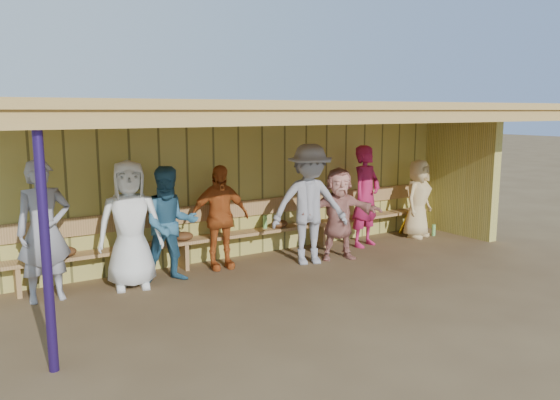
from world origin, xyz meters
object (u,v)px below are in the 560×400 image
(player_g, at_px, (366,196))
(bench, at_px, (255,225))
(player_b, at_px, (130,225))
(player_d, at_px, (219,217))
(player_e, at_px, (310,204))
(player_f, at_px, (339,214))
(player_a, at_px, (44,231))
(player_c, at_px, (170,225))
(player_h, at_px, (418,199))

(player_g, xyz_separation_m, bench, (-2.00, 0.44, -0.37))
(player_b, relative_size, player_d, 1.10)
(player_d, xyz_separation_m, player_e, (1.31, -0.51, 0.15))
(player_f, relative_size, bench, 0.20)
(player_b, bearing_deg, player_a, -170.48)
(player_b, xyz_separation_m, player_f, (3.28, -0.36, -0.13))
(player_c, distance_m, player_h, 4.97)
(player_a, bearing_deg, player_e, -5.42)
(bench, bearing_deg, player_c, -162.13)
(player_e, bearing_deg, player_f, 14.03)
(player_g, relative_size, bench, 0.24)
(player_b, distance_m, bench, 2.31)
(player_d, bearing_deg, player_a, -170.22)
(player_b, bearing_deg, player_g, 14.15)
(player_b, xyz_separation_m, player_e, (2.73, -0.32, 0.07))
(player_f, distance_m, player_g, 1.05)
(player_c, bearing_deg, player_e, 1.78)
(player_c, relative_size, player_g, 0.91)
(player_b, height_order, player_e, player_e)
(player_c, xyz_separation_m, player_f, (2.73, -0.33, -0.07))
(player_g, bearing_deg, player_d, 162.00)
(player_a, distance_m, player_b, 1.07)
(player_f, bearing_deg, player_d, -174.24)
(player_g, bearing_deg, player_b, 165.49)
(player_a, bearing_deg, player_d, 3.24)
(player_e, bearing_deg, bench, 140.16)
(player_h, xyz_separation_m, bench, (-3.29, 0.45, -0.21))
(player_f, relative_size, player_h, 1.01)
(player_c, distance_m, player_d, 0.90)
(player_e, relative_size, player_g, 1.05)
(player_a, bearing_deg, player_h, 0.33)
(player_f, bearing_deg, player_b, -163.96)
(player_f, bearing_deg, player_e, -162.07)
(player_a, relative_size, player_c, 1.10)
(player_d, height_order, player_h, player_d)
(player_g, height_order, bench, player_g)
(player_d, height_order, player_g, player_g)
(player_c, bearing_deg, player_b, -174.68)
(player_a, relative_size, player_e, 0.95)
(player_c, height_order, player_h, player_c)
(player_d, bearing_deg, player_e, -14.33)
(player_b, bearing_deg, player_d, 20.99)
(player_b, height_order, bench, player_b)
(player_e, bearing_deg, player_c, -168.96)
(player_a, relative_size, player_g, 1.00)
(player_f, xyz_separation_m, bench, (-1.06, 0.87, -0.22))
(player_b, xyz_separation_m, player_g, (4.23, 0.06, 0.02))
(player_h, bearing_deg, bench, 155.06)
(player_d, xyz_separation_m, player_f, (1.86, -0.56, -0.05))
(bench, bearing_deg, player_e, -58.32)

